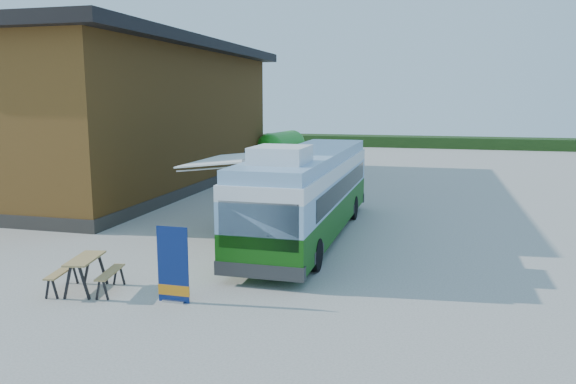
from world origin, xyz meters
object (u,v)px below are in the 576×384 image
(person_a, at_px, (269,177))
(slurry_tanker, at_px, (281,146))
(bus, at_px, (308,191))
(picnic_table, at_px, (85,266))
(banner, at_px, (173,272))
(person_b, at_px, (247,167))

(person_a, xyz_separation_m, slurry_tanker, (-2.92, 13.03, 0.31))
(bus, height_order, slurry_tanker, bus)
(bus, xyz_separation_m, person_a, (-3.43, 6.92, -0.60))
(picnic_table, bearing_deg, slurry_tanker, 83.95)
(banner, distance_m, picnic_table, 2.40)
(bus, height_order, picnic_table, bus)
(banner, distance_m, person_a, 13.74)
(bus, height_order, banner, bus)
(picnic_table, xyz_separation_m, person_a, (0.65, 13.50, 0.37))
(banner, relative_size, person_b, 0.96)
(bus, bearing_deg, slurry_tanker, 108.26)
(slurry_tanker, bearing_deg, picnic_table, -77.58)
(picnic_table, height_order, slurry_tanker, slurry_tanker)
(picnic_table, relative_size, person_b, 0.92)
(picnic_table, bearing_deg, bus, 47.26)
(banner, xyz_separation_m, slurry_tanker, (-4.66, 26.66, 0.59))
(bus, distance_m, slurry_tanker, 20.94)
(person_a, bearing_deg, slurry_tanker, 52.35)
(person_b, bearing_deg, banner, 47.00)
(person_a, bearing_deg, person_b, 71.67)
(picnic_table, distance_m, person_a, 13.52)
(banner, xyz_separation_m, person_a, (-1.74, 13.63, 0.27))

